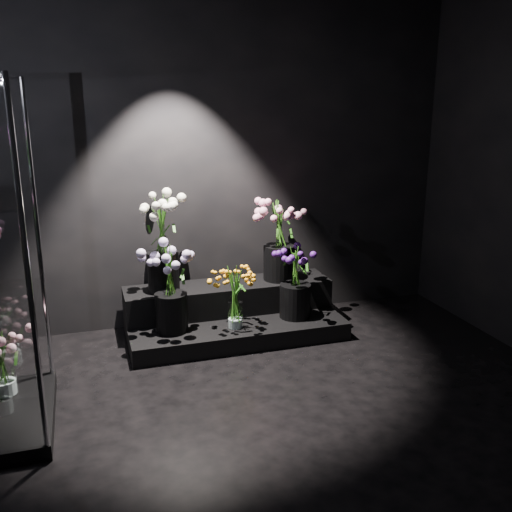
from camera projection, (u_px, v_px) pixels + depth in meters
name	position (u px, v px, depth m)	size (l,w,h in m)	color
floor	(310.00, 437.00, 3.32)	(4.00, 4.00, 0.00)	black
wall_back	(223.00, 160.00, 4.78)	(4.00, 4.00, 0.00)	black
display_riser	(232.00, 313.00, 4.79)	(1.75, 0.78, 0.39)	black
bouquet_orange_bells	(235.00, 296.00, 4.46)	(0.33, 0.33, 0.51)	white
bouquet_lilac	(170.00, 282.00, 4.36)	(0.40, 0.40, 0.69)	black
bouquet_purple	(295.00, 278.00, 4.66)	(0.35, 0.35, 0.61)	black
bouquet_cream_roses	(162.00, 238.00, 4.51)	(0.48, 0.48, 0.78)	black
bouquet_pink_roses	(279.00, 235.00, 4.84)	(0.42, 0.42, 0.68)	black
bouquet_case_base_pink	(2.00, 361.00, 3.56)	(0.41, 0.41, 0.43)	white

